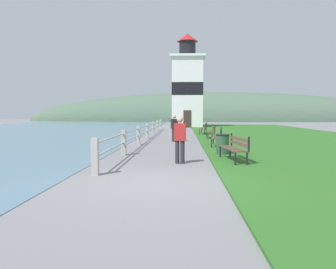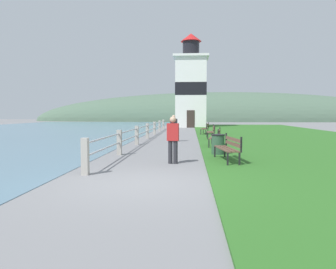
# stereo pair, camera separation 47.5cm
# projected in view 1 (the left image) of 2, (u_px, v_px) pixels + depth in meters

# --- Properties ---
(ground_plane) EXTENTS (160.00, 160.00, 0.00)m
(ground_plane) POSITION_uv_depth(u_px,v_px,m) (151.00, 184.00, 7.72)
(ground_plane) COLOR slate
(grass_verge) EXTENTS (12.00, 46.70, 0.06)m
(grass_verge) POSITION_uv_depth(u_px,v_px,m) (282.00, 137.00, 22.89)
(grass_verge) COLOR #2D6623
(grass_verge) RESTS_ON ground_plane
(seawall_railing) EXTENTS (0.18, 25.64, 1.00)m
(seawall_railing) POSITION_uv_depth(u_px,v_px,m) (147.00, 130.00, 21.45)
(seawall_railing) COLOR #A8A399
(seawall_railing) RESTS_ON ground_plane
(park_bench_near) EXTENTS (0.73, 1.99, 0.94)m
(park_bench_near) POSITION_uv_depth(u_px,v_px,m) (235.00, 146.00, 11.08)
(park_bench_near) COLOR brown
(park_bench_near) RESTS_ON ground_plane
(park_bench_midway) EXTENTS (0.72, 1.96, 0.94)m
(park_bench_midway) POSITION_uv_depth(u_px,v_px,m) (218.00, 136.00, 16.12)
(park_bench_midway) COLOR brown
(park_bench_midway) RESTS_ON ground_plane
(park_bench_far) EXTENTS (0.50, 1.74, 0.94)m
(park_bench_far) POSITION_uv_depth(u_px,v_px,m) (212.00, 131.00, 20.86)
(park_bench_far) COLOR brown
(park_bench_far) RESTS_ON ground_plane
(park_bench_by_lighthouse) EXTENTS (0.73, 2.04, 0.94)m
(park_bench_by_lighthouse) POSITION_uv_depth(u_px,v_px,m) (204.00, 128.00, 25.49)
(park_bench_by_lighthouse) COLOR brown
(park_bench_by_lighthouse) RESTS_ON ground_plane
(lighthouse) EXTENTS (4.11, 4.11, 11.08)m
(lighthouse) POSITION_uv_depth(u_px,v_px,m) (187.00, 87.00, 39.13)
(lighthouse) COLOR white
(lighthouse) RESTS_ON ground_plane
(person_strolling) EXTENTS (0.43, 0.36, 1.56)m
(person_strolling) POSITION_uv_depth(u_px,v_px,m) (174.00, 127.00, 19.16)
(person_strolling) COLOR #28282D
(person_strolling) RESTS_ON ground_plane
(person_by_railing) EXTENTS (0.40, 0.24, 1.56)m
(person_by_railing) POSITION_uv_depth(u_px,v_px,m) (180.00, 138.00, 10.77)
(person_by_railing) COLOR #28282D
(person_by_railing) RESTS_ON ground_plane
(trash_bin) EXTENTS (0.54, 0.54, 0.84)m
(trash_bin) POSITION_uv_depth(u_px,v_px,m) (222.00, 145.00, 12.88)
(trash_bin) COLOR #2D5138
(trash_bin) RESTS_ON ground_plane
(distant_hillside) EXTENTS (80.00, 16.00, 12.00)m
(distant_hillside) POSITION_uv_depth(u_px,v_px,m) (218.00, 121.00, 68.29)
(distant_hillside) COLOR #4C6651
(distant_hillside) RESTS_ON ground_plane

